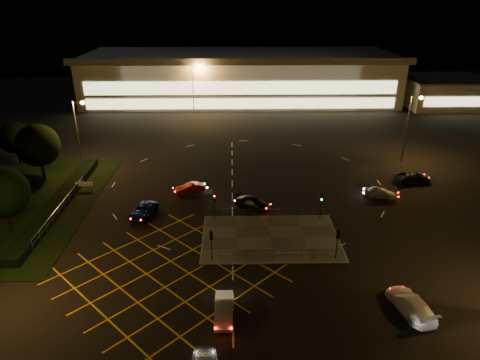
{
  "coord_description": "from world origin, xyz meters",
  "views": [
    {
      "loc": [
        -1.95,
        -40.67,
        23.93
      ],
      "look_at": [
        -1.01,
        8.69,
        2.0
      ],
      "focal_mm": 32.0,
      "sensor_mm": 36.0,
      "label": 1
    }
  ],
  "objects_px": {
    "car_right_silver": "(381,192)",
    "car_east_grey": "(412,177)",
    "signal_ne": "(321,201)",
    "car_far_dkgrey": "(253,203)",
    "signal_se": "(338,238)",
    "car_left_blue": "(143,211)",
    "car_queue_white": "(224,309)",
    "signal_sw": "(211,240)",
    "car_approach_white": "(411,304)",
    "car_circ_red": "(190,188)",
    "signal_nw": "(214,202)"
  },
  "relations": [
    {
      "from": "car_right_silver",
      "to": "signal_se",
      "type": "bearing_deg",
      "value": 165.52
    },
    {
      "from": "car_left_blue",
      "to": "signal_sw",
      "type": "bearing_deg",
      "value": -34.89
    },
    {
      "from": "car_left_blue",
      "to": "car_far_dkgrey",
      "type": "relative_size",
      "value": 1.06
    },
    {
      "from": "signal_ne",
      "to": "car_far_dkgrey",
      "type": "height_order",
      "value": "signal_ne"
    },
    {
      "from": "car_circ_red",
      "to": "car_east_grey",
      "type": "relative_size",
      "value": 0.77
    },
    {
      "from": "signal_sw",
      "to": "signal_se",
      "type": "xyz_separation_m",
      "value": [
        12.0,
        0.0,
        0.0
      ]
    },
    {
      "from": "signal_se",
      "to": "signal_ne",
      "type": "relative_size",
      "value": 1.0
    },
    {
      "from": "car_left_blue",
      "to": "car_queue_white",
      "type": "bearing_deg",
      "value": -47.63
    },
    {
      "from": "car_left_blue",
      "to": "car_right_silver",
      "type": "relative_size",
      "value": 1.14
    },
    {
      "from": "signal_nw",
      "to": "car_left_blue",
      "type": "height_order",
      "value": "signal_nw"
    },
    {
      "from": "signal_sw",
      "to": "car_left_blue",
      "type": "relative_size",
      "value": 0.67
    },
    {
      "from": "car_left_blue",
      "to": "car_circ_red",
      "type": "height_order",
      "value": "car_left_blue"
    },
    {
      "from": "car_right_silver",
      "to": "car_east_grey",
      "type": "xyz_separation_m",
      "value": [
        5.87,
        4.75,
        -0.02
      ]
    },
    {
      "from": "signal_sw",
      "to": "car_circ_red",
      "type": "bearing_deg",
      "value": -77.36
    },
    {
      "from": "signal_sw",
      "to": "car_approach_white",
      "type": "xyz_separation_m",
      "value": [
        16.4,
        -7.46,
        -1.62
      ]
    },
    {
      "from": "signal_sw",
      "to": "car_approach_white",
      "type": "height_order",
      "value": "signal_sw"
    },
    {
      "from": "signal_nw",
      "to": "car_far_dkgrey",
      "type": "distance_m",
      "value": 5.64
    },
    {
      "from": "car_east_grey",
      "to": "car_approach_white",
      "type": "relative_size",
      "value": 0.96
    },
    {
      "from": "car_queue_white",
      "to": "car_far_dkgrey",
      "type": "height_order",
      "value": "car_queue_white"
    },
    {
      "from": "car_left_blue",
      "to": "car_far_dkgrey",
      "type": "distance_m",
      "value": 12.87
    },
    {
      "from": "car_approach_white",
      "to": "signal_se",
      "type": "bearing_deg",
      "value": -71.39
    },
    {
      "from": "signal_ne",
      "to": "car_circ_red",
      "type": "bearing_deg",
      "value": 154.52
    },
    {
      "from": "signal_nw",
      "to": "car_approach_white",
      "type": "bearing_deg",
      "value": -43.29
    },
    {
      "from": "signal_se",
      "to": "car_left_blue",
      "type": "xyz_separation_m",
      "value": [
        -20.28,
        9.1,
        -1.72
      ]
    },
    {
      "from": "signal_nw",
      "to": "signal_sw",
      "type": "bearing_deg",
      "value": -90.0
    },
    {
      "from": "signal_ne",
      "to": "car_right_silver",
      "type": "height_order",
      "value": "signal_ne"
    },
    {
      "from": "car_left_blue",
      "to": "car_far_dkgrey",
      "type": "bearing_deg",
      "value": 21.26
    },
    {
      "from": "car_approach_white",
      "to": "signal_nw",
      "type": "bearing_deg",
      "value": -55.21
    },
    {
      "from": "signal_sw",
      "to": "signal_ne",
      "type": "height_order",
      "value": "same"
    },
    {
      "from": "signal_sw",
      "to": "signal_nw",
      "type": "relative_size",
      "value": 1.0
    },
    {
      "from": "signal_nw",
      "to": "signal_ne",
      "type": "xyz_separation_m",
      "value": [
        12.0,
        0.0,
        0.0
      ]
    },
    {
      "from": "signal_se",
      "to": "car_approach_white",
      "type": "height_order",
      "value": "signal_se"
    },
    {
      "from": "signal_sw",
      "to": "car_queue_white",
      "type": "distance_m",
      "value": 8.03
    },
    {
      "from": "car_left_blue",
      "to": "car_approach_white",
      "type": "relative_size",
      "value": 0.91
    },
    {
      "from": "signal_se",
      "to": "car_right_silver",
      "type": "xyz_separation_m",
      "value": [
        8.69,
        13.41,
        -1.67
      ]
    },
    {
      "from": "car_queue_white",
      "to": "car_right_silver",
      "type": "height_order",
      "value": "car_right_silver"
    },
    {
      "from": "car_circ_red",
      "to": "car_approach_white",
      "type": "relative_size",
      "value": 0.73
    },
    {
      "from": "car_left_blue",
      "to": "car_right_silver",
      "type": "distance_m",
      "value": 29.29
    },
    {
      "from": "signal_ne",
      "to": "car_left_blue",
      "type": "bearing_deg",
      "value": 176.84
    },
    {
      "from": "car_queue_white",
      "to": "car_circ_red",
      "type": "xyz_separation_m",
      "value": [
        -4.71,
        23.09,
        -0.07
      ]
    },
    {
      "from": "signal_nw",
      "to": "signal_ne",
      "type": "height_order",
      "value": "same"
    },
    {
      "from": "car_queue_white",
      "to": "car_approach_white",
      "type": "distance_m",
      "value": 15.13
    },
    {
      "from": "signal_ne",
      "to": "car_circ_red",
      "type": "xyz_separation_m",
      "value": [
        -15.44,
        7.36,
        -1.75
      ]
    },
    {
      "from": "car_queue_white",
      "to": "car_circ_red",
      "type": "distance_m",
      "value": 23.57
    },
    {
      "from": "car_queue_white",
      "to": "car_left_blue",
      "type": "distance_m",
      "value": 19.37
    },
    {
      "from": "signal_nw",
      "to": "car_left_blue",
      "type": "xyz_separation_m",
      "value": [
        -8.28,
        1.12,
        -1.72
      ]
    },
    {
      "from": "signal_se",
      "to": "car_left_blue",
      "type": "bearing_deg",
      "value": -24.18
    },
    {
      "from": "car_far_dkgrey",
      "to": "car_right_silver",
      "type": "xyz_separation_m",
      "value": [
        16.24,
        2.41,
        0.06
      ]
    },
    {
      "from": "car_queue_white",
      "to": "signal_ne",
      "type": "bearing_deg",
      "value": 55.96
    },
    {
      "from": "car_circ_red",
      "to": "car_approach_white",
      "type": "bearing_deg",
      "value": 22.56
    }
  ]
}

